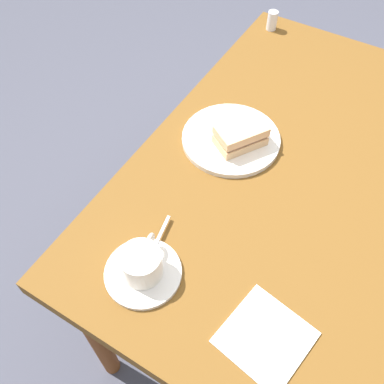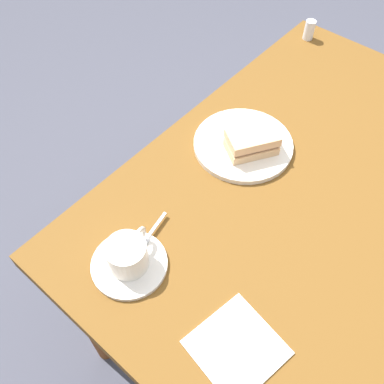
% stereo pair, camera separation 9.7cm
% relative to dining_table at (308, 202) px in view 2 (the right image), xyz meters
% --- Properties ---
extents(ground_plane, '(6.00, 6.00, 0.00)m').
position_rel_dining_table_xyz_m(ground_plane, '(0.00, 0.00, -0.63)').
color(ground_plane, '#454652').
extents(dining_table, '(1.17, 0.78, 0.70)m').
position_rel_dining_table_xyz_m(dining_table, '(0.00, 0.00, 0.00)').
color(dining_table, brown).
rests_on(dining_table, ground_plane).
extents(sandwich_plate, '(0.25, 0.25, 0.01)m').
position_rel_dining_table_xyz_m(sandwich_plate, '(-0.01, 0.20, 0.08)').
color(sandwich_plate, silver).
rests_on(sandwich_plate, dining_table).
extents(sandwich_front, '(0.14, 0.13, 0.06)m').
position_rel_dining_table_xyz_m(sandwich_front, '(-0.02, 0.17, 0.11)').
color(sandwich_front, '#E1AE79').
rests_on(sandwich_front, sandwich_plate).
extents(coffee_saucer, '(0.16, 0.16, 0.01)m').
position_rel_dining_table_xyz_m(coffee_saucer, '(-0.44, 0.18, 0.08)').
color(coffee_saucer, silver).
rests_on(coffee_saucer, dining_table).
extents(coffee_cup, '(0.11, 0.08, 0.07)m').
position_rel_dining_table_xyz_m(coffee_cup, '(-0.43, 0.18, 0.12)').
color(coffee_cup, silver).
rests_on(coffee_cup, coffee_saucer).
extents(spoon, '(0.10, 0.03, 0.01)m').
position_rel_dining_table_xyz_m(spoon, '(-0.36, 0.20, 0.08)').
color(spoon, silver).
rests_on(spoon, coffee_saucer).
extents(napkin, '(0.17, 0.17, 0.00)m').
position_rel_dining_table_xyz_m(napkin, '(-0.43, -0.09, 0.07)').
color(napkin, white).
rests_on(napkin, dining_table).
extents(salt_shaker, '(0.03, 0.03, 0.06)m').
position_rel_dining_table_xyz_m(salt_shaker, '(0.50, 0.33, 0.10)').
color(salt_shaker, silver).
rests_on(salt_shaker, dining_table).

